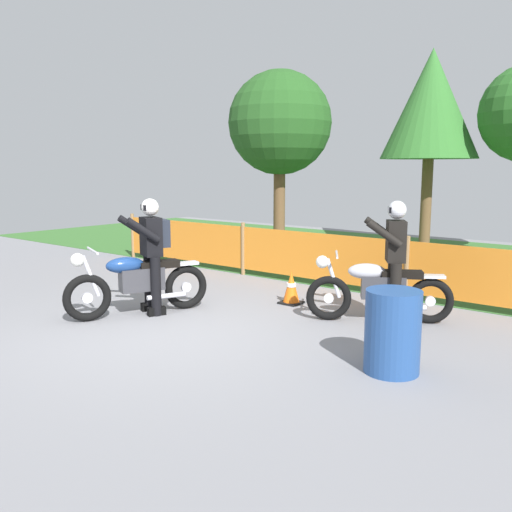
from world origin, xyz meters
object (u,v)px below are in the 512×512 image
Objects in this scene: motorcycle_trailing at (137,282)px; rider_trailing at (152,249)px; traffic_cone at (291,288)px; rider_lead at (394,257)px; spare_drum at (393,331)px; motorcycle_lead at (378,289)px.

rider_trailing is at bearing -179.49° from motorcycle_trailing.
traffic_cone is (1.28, 1.73, -0.69)m from rider_trailing.
rider_lead is at bearing 143.30° from rider_trailing.
motorcycle_trailing is at bearing 1.10° from rider_lead.
rider_trailing is at bearing 179.73° from spare_drum.
spare_drum is at bearing 83.23° from rider_lead.
motorcycle_lead is 3.44m from motorcycle_trailing.
spare_drum is (0.97, -1.65, -0.02)m from motorcycle_lead.
motorcycle_lead is 2.02× the size of spare_drum.
rider_trailing reaches higher than motorcycle_lead.
rider_lead is at bearing 0.47° from traffic_cone.
rider_trailing reaches higher than motorcycle_trailing.
motorcycle_trailing is 1.19× the size of rider_lead.
motorcycle_trailing is 3.79× the size of traffic_cone.
traffic_cone is at bearing -30.95° from rider_lead.
rider_trailing is 1.92× the size of spare_drum.
rider_trailing is (-2.97, -1.74, 0.03)m from rider_lead.
rider_lead reaches higher than spare_drum.
rider_lead is at bearing -179.43° from motorcycle_lead.
traffic_cone is at bearing 167.79° from motorcycle_trailing.
motorcycle_trailing is (-2.90, -1.85, 0.03)m from motorcycle_lead.
motorcycle_lead is at bearing -3.36° from traffic_cone.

